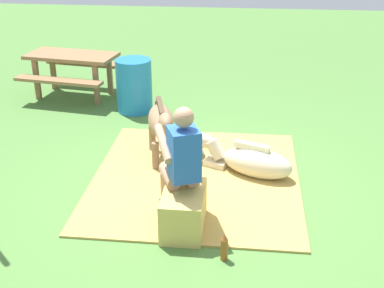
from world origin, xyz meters
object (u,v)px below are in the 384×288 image
(soda_bottle, at_px, (224,247))
(picnic_bench, at_px, (72,64))
(hay_bale, at_px, (184,211))
(pony_lying, at_px, (250,160))
(water_barrel, at_px, (134,86))
(pony_standing, at_px, (161,124))
(person_seated, at_px, (181,160))

(soda_bottle, height_order, picnic_bench, picnic_bench)
(hay_bale, height_order, pony_lying, hay_bale)
(hay_bale, xyz_separation_m, picnic_bench, (3.84, 2.40, 0.36))
(water_barrel, bearing_deg, hay_bale, -159.74)
(picnic_bench, bearing_deg, water_barrel, -116.24)
(hay_bale, xyz_separation_m, water_barrel, (3.26, 1.20, 0.21))
(water_barrel, bearing_deg, pony_standing, -157.58)
(pony_standing, height_order, pony_lying, pony_standing)
(person_seated, xyz_separation_m, pony_lying, (1.11, -0.70, -0.53))
(water_barrel, distance_m, picnic_bench, 1.34)
(hay_bale, bearing_deg, picnic_bench, 31.93)
(person_seated, distance_m, water_barrel, 3.33)
(person_seated, height_order, water_barrel, person_seated)
(pony_lying, distance_m, water_barrel, 2.74)
(pony_standing, relative_size, picnic_bench, 0.79)
(pony_lying, bearing_deg, hay_bale, 152.49)
(pony_standing, height_order, water_barrel, pony_standing)
(soda_bottle, relative_size, water_barrel, 0.33)
(pony_lying, relative_size, picnic_bench, 0.80)
(hay_bale, relative_size, water_barrel, 0.79)
(hay_bale, relative_size, soda_bottle, 2.38)
(soda_bottle, bearing_deg, picnic_bench, 33.34)
(person_seated, bearing_deg, water_barrel, 20.48)
(pony_lying, bearing_deg, picnic_bench, 49.80)
(person_seated, bearing_deg, soda_bottle, -142.04)
(pony_lying, xyz_separation_m, water_barrel, (1.99, 1.86, 0.24))
(pony_standing, relative_size, pony_lying, 0.99)
(pony_standing, xyz_separation_m, pony_lying, (-0.20, -1.12, -0.35))
(soda_bottle, bearing_deg, hay_bale, 43.42)
(person_seated, relative_size, pony_lying, 0.98)
(person_seated, distance_m, pony_standing, 1.38)
(soda_bottle, distance_m, picnic_bench, 5.17)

